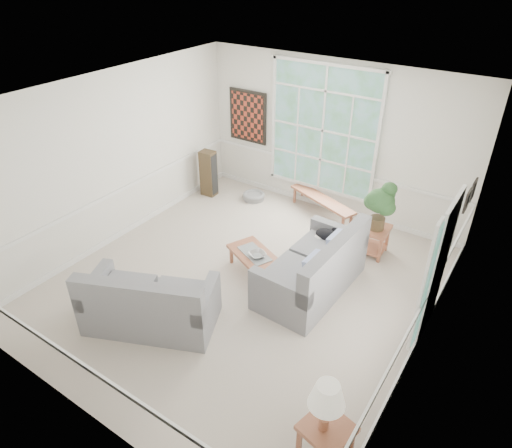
{
  "coord_description": "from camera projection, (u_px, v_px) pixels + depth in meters",
  "views": [
    {
      "loc": [
        3.39,
        -4.72,
        4.69
      ],
      "look_at": [
        0.1,
        0.2,
        1.05
      ],
      "focal_mm": 32.0,
      "sensor_mm": 36.0,
      "label": 1
    }
  ],
  "objects": [
    {
      "name": "floor",
      "position": [
        244.0,
        283.0,
        7.41
      ],
      "size": [
        5.5,
        6.0,
        0.01
      ],
      "primitive_type": "cube",
      "color": "#B4A79A",
      "rests_on": "ground"
    },
    {
      "name": "ceiling",
      "position": [
        241.0,
        99.0,
        5.84
      ],
      "size": [
        5.5,
        6.0,
        0.02
      ],
      "primitive_type": "cube",
      "color": "white",
      "rests_on": "ground"
    },
    {
      "name": "wall_back",
      "position": [
        333.0,
        139.0,
        8.75
      ],
      "size": [
        5.5,
        0.02,
        3.0
      ],
      "primitive_type": "cube",
      "color": "silver",
      "rests_on": "ground"
    },
    {
      "name": "wall_front",
      "position": [
        68.0,
        323.0,
        4.5
      ],
      "size": [
        5.5,
        0.02,
        3.0
      ],
      "primitive_type": "cube",
      "color": "silver",
      "rests_on": "ground"
    },
    {
      "name": "wall_left",
      "position": [
        114.0,
        159.0,
        7.92
      ],
      "size": [
        0.02,
        6.0,
        3.0
      ],
      "primitive_type": "cube",
      "color": "silver",
      "rests_on": "ground"
    },
    {
      "name": "wall_right",
      "position": [
        435.0,
        265.0,
        5.32
      ],
      "size": [
        0.02,
        6.0,
        3.0
      ],
      "primitive_type": "cube",
      "color": "silver",
      "rests_on": "ground"
    },
    {
      "name": "window_back",
      "position": [
        323.0,
        130.0,
        8.73
      ],
      "size": [
        2.3,
        0.08,
        2.4
      ],
      "primitive_type": "cube",
      "color": "white",
      "rests_on": "wall_back"
    },
    {
      "name": "entry_door",
      "position": [
        437.0,
        268.0,
        6.0
      ],
      "size": [
        0.08,
        0.9,
        2.1
      ],
      "primitive_type": "cube",
      "color": "white",
      "rests_on": "floor"
    },
    {
      "name": "door_sidelight",
      "position": [
        425.0,
        288.0,
        5.5
      ],
      "size": [
        0.08,
        0.26,
        1.9
      ],
      "primitive_type": "cube",
      "color": "white",
      "rests_on": "wall_right"
    },
    {
      "name": "wall_art",
      "position": [
        248.0,
        116.0,
        9.58
      ],
      "size": [
        0.9,
        0.06,
        1.1
      ],
      "primitive_type": "cube",
      "color": "#592217",
      "rests_on": "wall_back"
    },
    {
      "name": "wall_frame_near",
      "position": [
        467.0,
        200.0,
        6.55
      ],
      "size": [
        0.04,
        0.26,
        0.32
      ],
      "primitive_type": "cube",
      "color": "black",
      "rests_on": "wall_right"
    },
    {
      "name": "wall_frame_far",
      "position": [
        473.0,
        190.0,
        6.83
      ],
      "size": [
        0.04,
        0.26,
        0.32
      ],
      "primitive_type": "cube",
      "color": "black",
      "rests_on": "wall_right"
    },
    {
      "name": "loveseat_right",
      "position": [
        311.0,
        262.0,
        7.01
      ],
      "size": [
        1.08,
        1.97,
        1.05
      ],
      "primitive_type": "cube",
      "rotation": [
        0.0,
        0.0,
        -0.04
      ],
      "color": "slate",
      "rests_on": "floor"
    },
    {
      "name": "loveseat_front",
      "position": [
        150.0,
        295.0,
        6.39
      ],
      "size": [
        2.03,
        1.58,
        0.98
      ],
      "primitive_type": "cube",
      "rotation": [
        0.0,
        0.0,
        0.41
      ],
      "color": "slate",
      "rests_on": "floor"
    },
    {
      "name": "coffee_table",
      "position": [
        255.0,
        263.0,
        7.56
      ],
      "size": [
        1.11,
        0.89,
        0.36
      ],
      "primitive_type": "cube",
      "rotation": [
        0.0,
        0.0,
        -0.43
      ],
      "color": "#95543A",
      "rests_on": "floor"
    },
    {
      "name": "pewter_bowl",
      "position": [
        257.0,
        254.0,
        7.39
      ],
      "size": [
        0.42,
        0.42,
        0.08
      ],
      "primitive_type": "imported",
      "rotation": [
        0.0,
        0.0,
        -0.45
      ],
      "color": "#9B9BA0",
      "rests_on": "coffee_table"
    },
    {
      "name": "window_bench",
      "position": [
        321.0,
        207.0,
        9.16
      ],
      "size": [
        1.61,
        0.87,
        0.38
      ],
      "primitive_type": "cube",
      "rotation": [
        0.0,
        0.0,
        -0.37
      ],
      "color": "#95543A",
      "rests_on": "floor"
    },
    {
      "name": "end_table",
      "position": [
        372.0,
        240.0,
        7.99
      ],
      "size": [
        0.55,
        0.55,
        0.53
      ],
      "primitive_type": "cube",
      "rotation": [
        0.0,
        0.0,
        0.05
      ],
      "color": "#95543A",
      "rests_on": "floor"
    },
    {
      "name": "houseplant",
      "position": [
        380.0,
        206.0,
        7.6
      ],
      "size": [
        0.57,
        0.57,
        0.88
      ],
      "primitive_type": null,
      "rotation": [
        0.0,
        0.0,
        -0.12
      ],
      "color": "#284F26",
      "rests_on": "end_table"
    },
    {
      "name": "side_table",
      "position": [
        325.0,
        441.0,
        4.77
      ],
      "size": [
        0.59,
        0.59,
        0.49
      ],
      "primitive_type": "cube",
      "rotation": [
        0.0,
        0.0,
        -0.24
      ],
      "color": "#95543A",
      "rests_on": "floor"
    },
    {
      "name": "table_lamp",
      "position": [
        326.0,
        407.0,
        4.47
      ],
      "size": [
        0.52,
        0.52,
        0.64
      ],
      "primitive_type": null,
      "rotation": [
        0.0,
        0.0,
        -0.63
      ],
      "color": "white",
      "rests_on": "side_table"
    },
    {
      "name": "pet_bed",
      "position": [
        254.0,
        196.0,
        9.8
      ],
      "size": [
        0.61,
        0.61,
        0.14
      ],
      "primitive_type": "cylinder",
      "rotation": [
        0.0,
        0.0,
        -0.39
      ],
      "color": "slate",
      "rests_on": "floor"
    },
    {
      "name": "floor_speaker",
      "position": [
        208.0,
        173.0,
        9.77
      ],
      "size": [
        0.33,
        0.26,
        1.0
      ],
      "primitive_type": "cube",
      "rotation": [
        0.0,
        0.0,
        0.06
      ],
      "color": "#42331E",
      "rests_on": "floor"
    },
    {
      "name": "cat",
      "position": [
        327.0,
        234.0,
        7.49
      ],
      "size": [
        0.45,
        0.38,
        0.18
      ],
      "primitive_type": "ellipsoid",
      "rotation": [
        0.0,
        0.0,
        -0.33
      ],
      "color": "black",
      "rests_on": "loveseat_right"
    }
  ]
}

